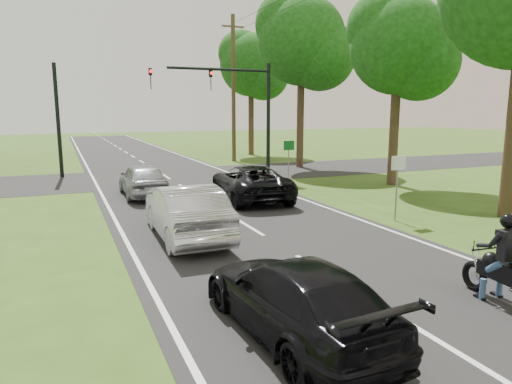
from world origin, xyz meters
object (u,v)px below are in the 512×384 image
silver_suv (143,179)px  dark_car_behind (295,297)px  sign_green (289,152)px  traffic_signal (236,99)px  motorcycle_rider (508,270)px  silver_sedan (186,212)px  utility_pole_far (233,88)px  dark_suv (250,182)px  sign_white (398,172)px

silver_suv → dark_car_behind: size_ratio=0.97×
dark_car_behind → silver_suv: bearing=-92.3°
sign_green → dark_car_behind: bearing=-116.9°
silver_suv → traffic_signal: size_ratio=0.65×
motorcycle_rider → silver_sedan: size_ratio=0.44×
silver_sedan → dark_car_behind: (0.17, -6.13, -0.14)m
silver_sedan → utility_pole_far: utility_pole_far is taller
dark_car_behind → utility_pole_far: size_ratio=0.42×
motorcycle_rider → dark_suv: 11.26m
sign_green → sign_white: bearing=-91.4°
dark_suv → silver_suv: silver_suv is taller
traffic_signal → utility_pole_far: size_ratio=0.64×
dark_car_behind → traffic_signal: (5.26, 16.50, 3.51)m
utility_pole_far → silver_suv: bearing=-126.2°
silver_suv → sign_green: sign_green is taller
dark_suv → silver_suv: size_ratio=1.22×
traffic_signal → sign_white: traffic_signal is taller
utility_pole_far → sign_white: 19.39m
motorcycle_rider → silver_sedan: (-4.23, 6.70, 0.08)m
silver_suv → utility_pole_far: utility_pole_far is taller
silver_suv → sign_white: sign_white is taller
motorcycle_rider → silver_suv: bearing=112.4°
motorcycle_rider → traffic_signal: bearing=91.2°
motorcycle_rider → silver_sedan: 7.92m
motorcycle_rider → sign_white: 6.63m
motorcycle_rider → silver_suv: motorcycle_rider is taller
silver_sedan → utility_pole_far: 20.61m
utility_pole_far → dark_suv: bearing=-107.9°
dark_suv → sign_white: (2.97, -5.21, 0.89)m
silver_sedan → traffic_signal: 12.17m
silver_sedan → sign_white: sign_white is taller
silver_sedan → silver_suv: bearing=-88.4°
silver_suv → dark_car_behind: silver_suv is taller
motorcycle_rider → dark_car_behind: bearing=177.3°
sign_white → dark_car_behind: bearing=-140.4°
silver_suv → traffic_signal: (5.44, 3.36, 3.42)m
motorcycle_rider → utility_pole_far: bearing=86.0°
motorcycle_rider → dark_car_behind: size_ratio=0.48×
silver_sedan → utility_pole_far: size_ratio=0.46×
motorcycle_rider → sign_white: sign_white is taller
dark_suv → motorcycle_rider: bearing=97.6°
dark_suv → traffic_signal: traffic_signal is taller
sign_white → sign_green: size_ratio=1.00×
sign_green → utility_pole_far: bearing=83.3°
silver_sedan → dark_car_behind: bearing=93.1°
silver_sedan → sign_green: 10.17m
silver_suv → utility_pole_far: bearing=-125.4°
silver_suv → sign_green: size_ratio=1.94×
dark_suv → sign_green: size_ratio=2.37×
silver_suv → dark_suv: bearing=148.2°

